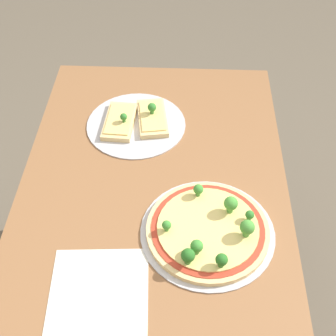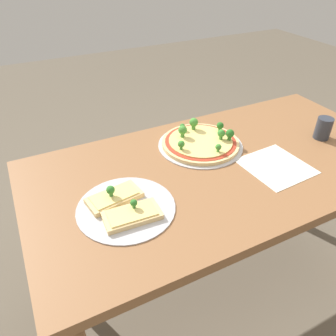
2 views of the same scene
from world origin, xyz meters
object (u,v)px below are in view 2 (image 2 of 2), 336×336
at_px(dining_table, 221,185).
at_px(pizza_tray_whole, 201,142).
at_px(drinking_cup, 323,128).
at_px(pizza_tray_slice, 124,206).

height_order(dining_table, pizza_tray_whole, pizza_tray_whole).
distance_m(dining_table, pizza_tray_whole, 0.18).
xyz_separation_m(dining_table, pizza_tray_whole, (-0.01, 0.14, 0.11)).
bearing_deg(dining_table, drinking_cup, -3.22).
bearing_deg(dining_table, pizza_tray_whole, 94.56).
bearing_deg(pizza_tray_slice, pizza_tray_whole, 28.09).
height_order(pizza_tray_whole, drinking_cup, drinking_cup).
height_order(dining_table, pizza_tray_slice, pizza_tray_slice).
bearing_deg(dining_table, pizza_tray_slice, -170.66).
height_order(pizza_tray_slice, drinking_cup, drinking_cup).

